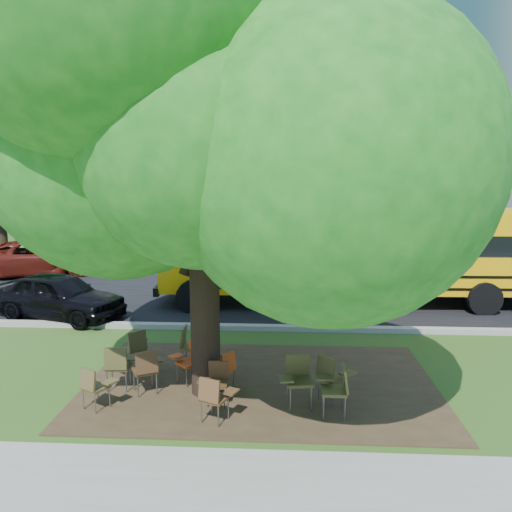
# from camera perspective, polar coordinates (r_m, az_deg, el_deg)

# --- Properties ---
(ground) EXTENTS (160.00, 160.00, 0.00)m
(ground) POSITION_cam_1_polar(r_m,az_deg,el_deg) (10.99, -4.72, -13.17)
(ground) COLOR #2A4816
(ground) RESTS_ON ground
(dirt_patch) EXTENTS (7.00, 4.50, 0.03)m
(dirt_patch) POSITION_cam_1_polar(r_m,az_deg,el_deg) (10.44, 0.51, -14.31)
(dirt_patch) COLOR #382819
(dirt_patch) RESTS_ON ground
(asphalt_road) EXTENTS (80.00, 8.00, 0.04)m
(asphalt_road) POSITION_cam_1_polar(r_m,az_deg,el_deg) (17.61, -1.60, -4.35)
(asphalt_road) COLOR black
(asphalt_road) RESTS_ON ground
(kerb_near) EXTENTS (80.00, 0.25, 0.14)m
(kerb_near) POSITION_cam_1_polar(r_m,az_deg,el_deg) (13.77, -3.00, -8.11)
(kerb_near) COLOR gray
(kerb_near) RESTS_ON ground
(kerb_far) EXTENTS (80.00, 0.25, 0.14)m
(kerb_far) POSITION_cam_1_polar(r_m,az_deg,el_deg) (21.60, -0.70, -1.63)
(kerb_far) COLOR gray
(kerb_far) RESTS_ON ground
(building_main) EXTENTS (38.00, 16.00, 22.00)m
(building_main) POSITION_cam_1_polar(r_m,az_deg,el_deg) (47.49, -8.72, 17.56)
(building_main) COLOR slate
(building_main) RESTS_ON ground
(bg_tree_2) EXTENTS (4.80, 4.80, 6.62)m
(bg_tree_2) POSITION_cam_1_polar(r_m,az_deg,el_deg) (26.83, -10.84, 9.27)
(bg_tree_2) COLOR black
(bg_tree_2) RESTS_ON ground
(bg_tree_3) EXTENTS (5.60, 5.60, 7.84)m
(bg_tree_3) POSITION_cam_1_polar(r_m,az_deg,el_deg) (24.93, 18.79, 10.82)
(bg_tree_3) COLOR black
(bg_tree_3) RESTS_ON ground
(main_tree) EXTENTS (7.20, 7.20, 8.97)m
(main_tree) POSITION_cam_1_polar(r_m,az_deg,el_deg) (9.24, -6.25, 16.47)
(main_tree) COLOR black
(main_tree) RESTS_ON ground
(school_bus) EXTENTS (12.58, 3.14, 3.06)m
(school_bus) POSITION_cam_1_polar(r_m,az_deg,el_deg) (16.49, 13.33, 0.64)
(school_bus) COLOR #DFA007
(school_bus) RESTS_ON ground
(chair_0) EXTENTS (0.62, 0.59, 0.93)m
(chair_0) POSITION_cam_1_polar(r_m,az_deg,el_deg) (10.26, -15.40, -11.72)
(chair_0) COLOR #423E1C
(chair_0) RESTS_ON ground
(chair_1) EXTENTS (0.69, 0.54, 0.82)m
(chair_1) POSITION_cam_1_polar(r_m,az_deg,el_deg) (9.62, -17.99, -13.77)
(chair_1) COLOR brown
(chair_1) RESTS_ON ground
(chair_2) EXTENTS (0.61, 0.74, 0.91)m
(chair_2) POSITION_cam_1_polar(r_m,az_deg,el_deg) (9.99, -12.39, -12.26)
(chair_2) COLOR #412B17
(chair_2) RESTS_ON ground
(chair_3) EXTENTS (0.53, 0.47, 0.80)m
(chair_3) POSITION_cam_1_polar(r_m,az_deg,el_deg) (9.45, -4.57, -13.79)
(chair_3) COLOR #432C18
(chair_3) RESTS_ON ground
(chair_4) EXTENTS (0.69, 0.54, 0.85)m
(chair_4) POSITION_cam_1_polar(r_m,az_deg,el_deg) (8.76, -4.77, -15.55)
(chair_4) COLOR #51351D
(chair_4) RESTS_ON ground
(chair_5) EXTENTS (0.64, 0.64, 0.96)m
(chair_5) POSITION_cam_1_polar(r_m,az_deg,el_deg) (9.33, 4.74, -13.46)
(chair_5) COLOR #44401D
(chair_5) RESTS_ON ground
(chair_6) EXTENTS (0.54, 0.61, 0.93)m
(chair_6) POSITION_cam_1_polar(r_m,az_deg,el_deg) (9.08, 9.25, -14.38)
(chair_6) COLOR #4F4B22
(chair_6) RESTS_ON ground
(chair_7) EXTENTS (0.78, 0.62, 0.92)m
(chair_7) POSITION_cam_1_polar(r_m,az_deg,el_deg) (9.55, 8.62, -13.17)
(chair_7) COLOR #443B1D
(chair_7) RESTS_ON ground
(chair_8) EXTENTS (0.62, 0.78, 0.91)m
(chair_8) POSITION_cam_1_polar(r_m,az_deg,el_deg) (11.21, -13.59, -9.87)
(chair_8) COLOR #4C4121
(chair_8) RESTS_ON ground
(chair_9) EXTENTS (0.73, 0.58, 0.86)m
(chair_9) POSITION_cam_1_polar(r_m,az_deg,el_deg) (10.38, -7.57, -11.48)
(chair_9) COLOR #BA3F13
(chair_9) RESTS_ON ground
(chair_10) EXTENTS (0.55, 0.61, 0.94)m
(chair_10) POSITION_cam_1_polar(r_m,az_deg,el_deg) (11.08, -7.60, -9.84)
(chair_10) COLOR brown
(chair_10) RESTS_ON ground
(chair_11) EXTENTS (0.52, 0.66, 0.77)m
(chair_11) POSITION_cam_1_polar(r_m,az_deg,el_deg) (10.07, -3.52, -12.40)
(chair_11) COLOR #BF4114
(chair_11) RESTS_ON ground
(black_car) EXTENTS (4.30, 2.76, 1.36)m
(black_car) POSITION_cam_1_polar(r_m,az_deg,el_deg) (15.72, -21.59, -4.24)
(black_car) COLOR black
(black_car) RESTS_ON ground
(bg_car_red) EXTENTS (5.87, 4.16, 1.49)m
(bg_car_red) POSITION_cam_1_polar(r_m,az_deg,el_deg) (22.71, -23.44, -0.14)
(bg_car_red) COLOR #51150D
(bg_car_red) RESTS_ON ground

